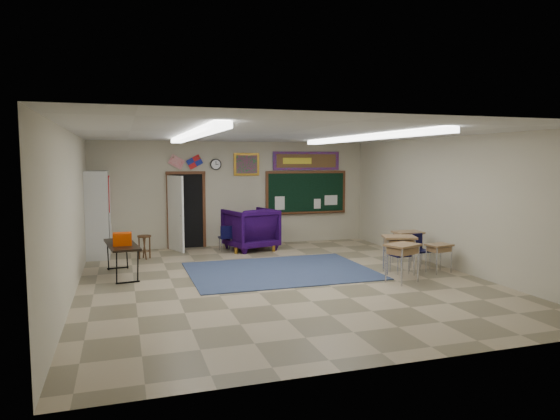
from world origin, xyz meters
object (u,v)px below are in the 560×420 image
object	(u,v)px
wingback_armchair	(250,229)
student_desk_front_right	(408,246)
folding_table	(122,258)
wooden_stool	(144,247)
student_desk_front_left	(399,253)

from	to	relation	value
wingback_armchair	student_desk_front_right	xyz separation A→B (m)	(3.10, -3.00, -0.14)
student_desk_front_right	folding_table	xyz separation A→B (m)	(-6.51, 0.76, -0.06)
wingback_armchair	wooden_stool	xyz separation A→B (m)	(-2.86, -0.48, -0.27)
student_desk_front_left	folding_table	distance (m)	5.99
wingback_armchair	student_desk_front_left	bearing A→B (deg)	106.34
student_desk_front_left	folding_table	world-z (taller)	folding_table
wingback_armchair	wooden_stool	size ratio (longest dim) A/B	2.14
student_desk_front_left	wooden_stool	bearing A→B (deg)	165.00
student_desk_front_right	folding_table	bearing A→B (deg)	172.63
student_desk_front_left	student_desk_front_right	bearing A→B (deg)	66.31
student_desk_front_right	folding_table	size ratio (longest dim) A/B	0.45
wingback_armchair	folding_table	world-z (taller)	wingback_armchair
wingback_armchair	wooden_stool	distance (m)	2.92
student_desk_front_right	wooden_stool	bearing A→B (deg)	156.39
student_desk_front_right	wingback_armchair	bearing A→B (deg)	135.25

